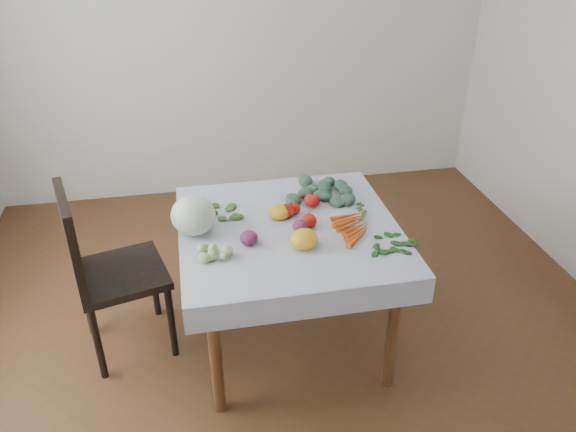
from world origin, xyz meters
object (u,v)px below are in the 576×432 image
cabbage (193,215)px  carrot_bunch (353,226)px  table (289,244)px  heirloom_back (279,212)px  chair (100,265)px

cabbage → carrot_bunch: cabbage is taller
table → carrot_bunch: 0.35m
carrot_bunch → heirloom_back: bearing=153.7°
table → cabbage: bearing=175.3°
chair → carrot_bunch: (1.30, -0.19, 0.20)m
table → heirloom_back: 0.17m
cabbage → chair: bearing=172.0°
chair → cabbage: bearing=-8.0°
table → carrot_bunch: (0.32, -0.08, 0.12)m
cabbage → carrot_bunch: size_ratio=0.67×
heirloom_back → carrot_bunch: heirloom_back is taller
cabbage → carrot_bunch: 0.81m
chair → table: bearing=-6.4°
table → chair: size_ratio=1.00×
heirloom_back → carrot_bunch: (0.35, -0.18, -0.02)m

